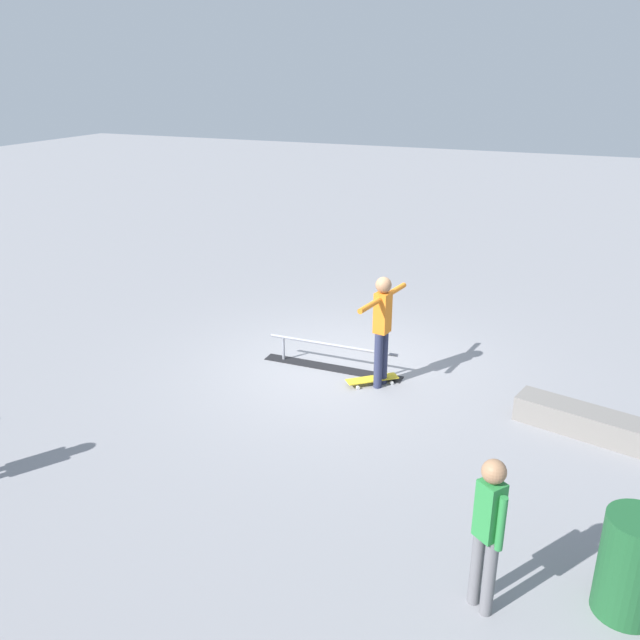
{
  "coord_description": "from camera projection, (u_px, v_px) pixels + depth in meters",
  "views": [
    {
      "loc": [
        -3.3,
        8.94,
        4.49
      ],
      "look_at": [
        0.2,
        0.6,
        1.0
      ],
      "focal_mm": 37.04,
      "sensor_mm": 36.0,
      "label": 1
    }
  ],
  "objects": [
    {
      "name": "trash_bin",
      "position": [
        632.0,
        566.0,
        5.65
      ],
      "size": [
        0.56,
        0.56,
        0.98
      ],
      "primitive_type": "cylinder",
      "color": "#1E592D",
      "rests_on": "ground_plane"
    },
    {
      "name": "ground_plane",
      "position": [
        346.0,
        368.0,
        10.5
      ],
      "size": [
        60.0,
        60.0,
        0.0
      ],
      "primitive_type": "plane",
      "color": "gray"
    },
    {
      "name": "skateboard_main",
      "position": [
        372.0,
        379.0,
        9.95
      ],
      "size": [
        0.74,
        0.67,
        0.09
      ],
      "rotation": [
        0.0,
        0.0,
        0.7
      ],
      "color": "yellow",
      "rests_on": "ground_plane"
    },
    {
      "name": "grind_rail",
      "position": [
        332.0,
        358.0,
        10.42
      ],
      "size": [
        2.29,
        0.25,
        0.43
      ],
      "rotation": [
        0.0,
        0.0,
        0.01
      ],
      "color": "black",
      "rests_on": "ground_plane"
    },
    {
      "name": "bystander_green_shirt",
      "position": [
        488.0,
        528.0,
        5.55
      ],
      "size": [
        0.32,
        0.26,
        1.52
      ],
      "rotation": [
        0.0,
        0.0,
        2.51
      ],
      "color": "slate",
      "rests_on": "ground_plane"
    },
    {
      "name": "skate_ledge",
      "position": [
        592.0,
        424.0,
        8.52
      ],
      "size": [
        1.99,
        0.91,
        0.34
      ],
      "primitive_type": "cube",
      "rotation": [
        0.0,
        0.0,
        -0.25
      ],
      "color": "gray",
      "rests_on": "ground_plane"
    },
    {
      "name": "skater_main",
      "position": [
        382.0,
        324.0,
        9.58
      ],
      "size": [
        0.31,
        1.36,
        1.7
      ],
      "rotation": [
        0.0,
        0.0,
        1.4
      ],
      "color": "#2D3351",
      "rests_on": "ground_plane"
    }
  ]
}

